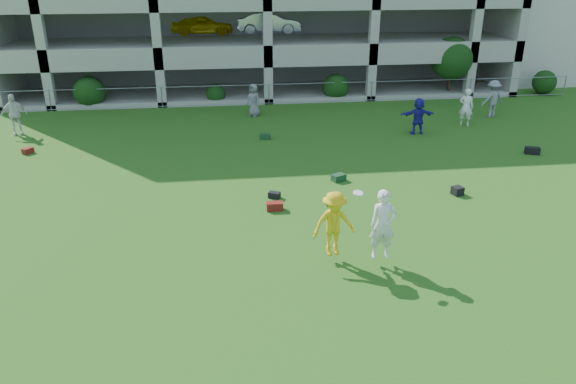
{
  "coord_description": "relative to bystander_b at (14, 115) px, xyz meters",
  "views": [
    {
      "loc": [
        -2.73,
        -12.44,
        8.09
      ],
      "look_at": [
        -0.85,
        3.0,
        1.4
      ],
      "focal_mm": 35.0,
      "sensor_mm": 36.0,
      "label": 1
    }
  ],
  "objects": [
    {
      "name": "fence",
      "position": [
        12.48,
        4.25,
        -0.37
      ],
      "size": [
        36.06,
        0.06,
        1.2
      ],
      "color": "gray",
      "rests_on": "ground"
    },
    {
      "name": "bystander_e",
      "position": [
        21.88,
        -1.13,
        -0.04
      ],
      "size": [
        0.82,
        0.72,
        1.89
      ],
      "primitive_type": "imported",
      "rotation": [
        0.0,
        0.0,
        2.66
      ],
      "color": "white",
      "rests_on": "ground"
    },
    {
      "name": "bystander_b",
      "position": [
        0.0,
        0.0,
        0.0
      ],
      "size": [
        1.24,
        0.84,
        1.96
      ],
      "primitive_type": "imported",
      "rotation": [
        0.0,
        0.0,
        0.35
      ],
      "color": "silver",
      "rests_on": "ground"
    },
    {
      "name": "bystander_f",
      "position": [
        23.94,
        0.29,
        -0.01
      ],
      "size": [
        1.39,
        1.01,
        1.94
      ],
      "primitive_type": "imported",
      "rotation": [
        0.0,
        0.0,
        3.4
      ],
      "color": "gray",
      "rests_on": "ground"
    },
    {
      "name": "bystander_c",
      "position": [
        11.48,
        1.94,
        -0.12
      ],
      "size": [
        0.97,
        0.99,
        1.72
      ],
      "primitive_type": "imported",
      "rotation": [
        0.0,
        0.0,
        -0.84
      ],
      "color": "slate",
      "rests_on": "ground"
    },
    {
      "name": "frisbee_contest",
      "position": [
        13.07,
        -13.7,
        0.22
      ],
      "size": [
        2.32,
        1.02,
        2.02
      ],
      "color": "yellow",
      "rests_on": "ground"
    },
    {
      "name": "bag_red_f",
      "position": [
        1.32,
        -2.92,
        -0.86
      ],
      "size": [
        0.5,
        0.53,
        0.24
      ],
      "primitive_type": "cube",
      "rotation": [
        0.0,
        0.0,
        0.91
      ],
      "color": "#5E1F10",
      "rests_on": "ground"
    },
    {
      "name": "bag_black_b",
      "position": [
        11.48,
        -8.98,
        -0.87
      ],
      "size": [
        0.47,
        0.4,
        0.22
      ],
      "primitive_type": "cube",
      "rotation": [
        0.0,
        0.0,
        -0.47
      ],
      "color": "black",
      "rests_on": "ground"
    },
    {
      "name": "bag_red_a",
      "position": [
        11.4,
        -10.0,
        -0.84
      ],
      "size": [
        0.56,
        0.31,
        0.28
      ],
      "primitive_type": "cube",
      "rotation": [
        0.0,
        0.0,
        -0.03
      ],
      "color": "#5B180F",
      "rests_on": "ground"
    },
    {
      "name": "shrub_row",
      "position": [
        17.07,
        4.95,
        0.53
      ],
      "size": [
        34.38,
        2.52,
        3.5
      ],
      "color": "#163D11",
      "rests_on": "ground"
    },
    {
      "name": "bag_green_g",
      "position": [
        11.73,
        -2.15,
        -0.85
      ],
      "size": [
        0.51,
        0.33,
        0.25
      ],
      "primitive_type": "cube",
      "rotation": [
        0.0,
        0.0,
        -0.05
      ],
      "color": "#153A1C",
      "rests_on": "ground"
    },
    {
      "name": "bystander_d",
      "position": [
        19.05,
        -2.19,
        -0.11
      ],
      "size": [
        1.62,
        0.53,
        1.75
      ],
      "primitive_type": "imported",
      "rotation": [
        0.0,
        0.0,
        3.14
      ],
      "color": "#28219B",
      "rests_on": "ground"
    },
    {
      "name": "bag_green_c",
      "position": [
        14.08,
        -7.66,
        -0.85
      ],
      "size": [
        0.6,
        0.53,
        0.26
      ],
      "primitive_type": "cube",
      "rotation": [
        0.0,
        0.0,
        0.44
      ],
      "color": "#12331D",
      "rests_on": "ground"
    },
    {
      "name": "crate_d",
      "position": [
        18.07,
        -9.49,
        -0.83
      ],
      "size": [
        0.44,
        0.44,
        0.3
      ],
      "primitive_type": "cube",
      "rotation": [
        0.0,
        0.0,
        0.3
      ],
      "color": "black",
      "rests_on": "ground"
    },
    {
      "name": "ground",
      "position": [
        12.48,
        -14.75,
        -0.98
      ],
      "size": [
        100.0,
        100.0,
        0.0
      ],
      "primitive_type": "plane",
      "color": "#235114",
      "rests_on": "ground"
    },
    {
      "name": "bag_black_e",
      "position": [
        23.04,
        -5.64,
        -0.83
      ],
      "size": [
        0.67,
        0.48,
        0.3
      ],
      "primitive_type": "cube",
      "rotation": [
        0.0,
        0.0,
        -0.34
      ],
      "color": "black",
      "rests_on": "ground"
    }
  ]
}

